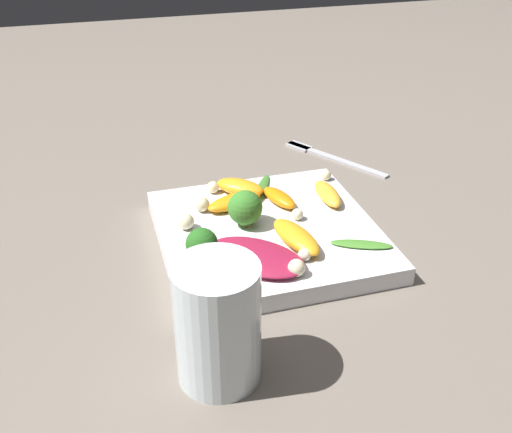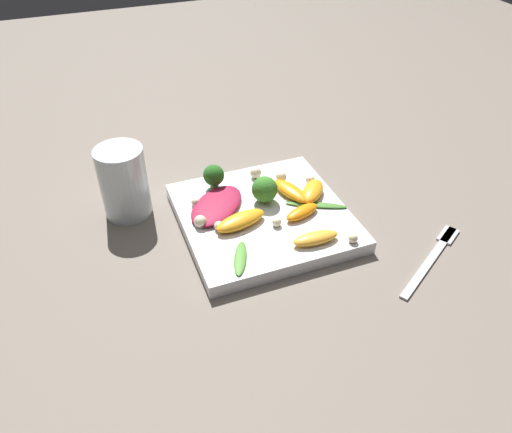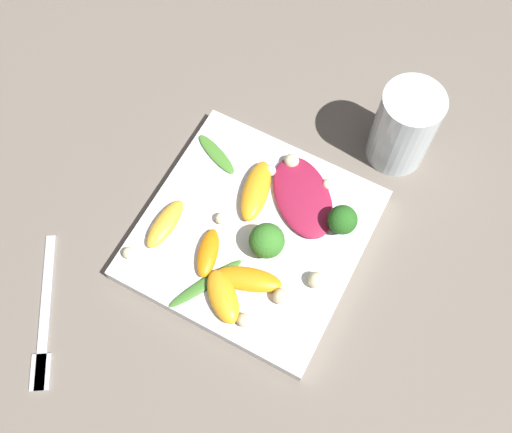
% 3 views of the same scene
% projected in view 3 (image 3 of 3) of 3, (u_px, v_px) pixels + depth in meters
% --- Properties ---
extents(ground_plane, '(2.40, 2.40, 0.00)m').
position_uv_depth(ground_plane, '(253.00, 238.00, 0.70)').
color(ground_plane, '#6B6056').
extents(plate, '(0.24, 0.24, 0.02)m').
position_uv_depth(plate, '(253.00, 235.00, 0.69)').
color(plate, white).
rests_on(plate, ground_plane).
extents(drinking_glass, '(0.07, 0.07, 0.11)m').
position_uv_depth(drinking_glass, '(404.00, 127.00, 0.70)').
color(drinking_glass, silver).
rests_on(drinking_glass, ground_plane).
extents(fork, '(0.16, 0.11, 0.01)m').
position_uv_depth(fork, '(44.00, 327.00, 0.65)').
color(fork, '#B2B2B7').
rests_on(fork, ground_plane).
extents(radicchio_leaf_0, '(0.12, 0.12, 0.01)m').
position_uv_depth(radicchio_leaf_0, '(303.00, 197.00, 0.69)').
color(radicchio_leaf_0, maroon).
rests_on(radicchio_leaf_0, plate).
extents(orange_segment_0, '(0.06, 0.04, 0.01)m').
position_uv_depth(orange_segment_0, '(208.00, 253.00, 0.66)').
color(orange_segment_0, orange).
rests_on(orange_segment_0, plate).
extents(orange_segment_1, '(0.08, 0.05, 0.02)m').
position_uv_depth(orange_segment_1, '(256.00, 191.00, 0.69)').
color(orange_segment_1, orange).
rests_on(orange_segment_1, plate).
extents(orange_segment_2, '(0.06, 0.07, 0.02)m').
position_uv_depth(orange_segment_2, '(223.00, 297.00, 0.64)').
color(orange_segment_2, orange).
rests_on(orange_segment_2, plate).
extents(orange_segment_3, '(0.07, 0.03, 0.01)m').
position_uv_depth(orange_segment_3, '(165.00, 224.00, 0.68)').
color(orange_segment_3, '#FCAD33').
rests_on(orange_segment_3, plate).
extents(orange_segment_4, '(0.05, 0.08, 0.02)m').
position_uv_depth(orange_segment_4, '(248.00, 279.00, 0.65)').
color(orange_segment_4, orange).
rests_on(orange_segment_4, plate).
extents(broccoli_floret_0, '(0.03, 0.03, 0.04)m').
position_uv_depth(broccoli_floret_0, '(342.00, 220.00, 0.66)').
color(broccoli_floret_0, '#7A9E51').
rests_on(broccoli_floret_0, plate).
extents(broccoli_floret_1, '(0.04, 0.04, 0.04)m').
position_uv_depth(broccoli_floret_1, '(267.00, 241.00, 0.65)').
color(broccoli_floret_1, '#7A9E51').
rests_on(broccoli_floret_1, plate).
extents(arugula_sprig_0, '(0.04, 0.07, 0.00)m').
position_uv_depth(arugula_sprig_0, '(216.00, 154.00, 0.72)').
color(arugula_sprig_0, '#47842D').
rests_on(arugula_sprig_0, plate).
extents(arugula_sprig_1, '(0.09, 0.06, 0.00)m').
position_uv_depth(arugula_sprig_1, '(206.00, 283.00, 0.65)').
color(arugula_sprig_1, '#3D7528').
rests_on(arugula_sprig_1, plate).
extents(macadamia_nut_0, '(0.02, 0.02, 0.02)m').
position_uv_depth(macadamia_nut_0, '(281.00, 296.00, 0.64)').
color(macadamia_nut_0, beige).
rests_on(macadamia_nut_0, plate).
extents(macadamia_nut_1, '(0.02, 0.02, 0.02)m').
position_uv_depth(macadamia_nut_1, '(289.00, 160.00, 0.71)').
color(macadamia_nut_1, beige).
rests_on(macadamia_nut_1, plate).
extents(macadamia_nut_2, '(0.02, 0.02, 0.02)m').
position_uv_depth(macadamia_nut_2, '(244.00, 320.00, 0.63)').
color(macadamia_nut_2, beige).
rests_on(macadamia_nut_2, plate).
extents(macadamia_nut_3, '(0.01, 0.01, 0.01)m').
position_uv_depth(macadamia_nut_3, '(270.00, 171.00, 0.70)').
color(macadamia_nut_3, beige).
rests_on(macadamia_nut_3, plate).
extents(macadamia_nut_4, '(0.01, 0.01, 0.01)m').
position_uv_depth(macadamia_nut_4, '(221.00, 218.00, 0.68)').
color(macadamia_nut_4, beige).
rests_on(macadamia_nut_4, plate).
extents(macadamia_nut_5, '(0.01, 0.01, 0.01)m').
position_uv_depth(macadamia_nut_5, '(129.00, 253.00, 0.66)').
color(macadamia_nut_5, beige).
rests_on(macadamia_nut_5, plate).
extents(macadamia_nut_6, '(0.01, 0.01, 0.01)m').
position_uv_depth(macadamia_nut_6, '(328.00, 184.00, 0.70)').
color(macadamia_nut_6, beige).
rests_on(macadamia_nut_6, plate).
extents(macadamia_nut_7, '(0.02, 0.02, 0.02)m').
position_uv_depth(macadamia_nut_7, '(316.00, 280.00, 0.65)').
color(macadamia_nut_7, beige).
rests_on(macadamia_nut_7, plate).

